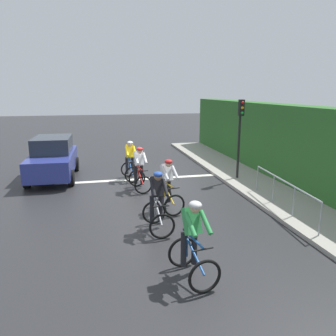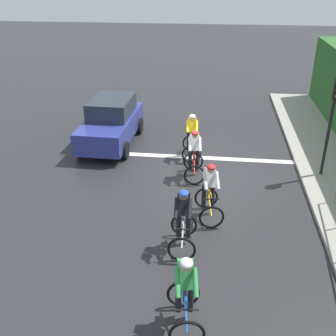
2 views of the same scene
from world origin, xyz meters
name	(u,v)px [view 1 (image 1 of 2)]	position (x,y,z in m)	size (l,w,h in m)	color
ground_plane	(145,187)	(0.00, 0.00, 0.00)	(80.00, 80.00, 0.00)	#28282B
sidewalk_kerb	(279,193)	(-4.67, 2.00, 0.06)	(2.80, 23.26, 0.12)	#9E998E
stone_wall_low	(302,187)	(-5.57, 2.00, 0.23)	(0.44, 23.26, 0.46)	gray
hedge_wall	(313,151)	(-5.87, 2.00, 1.57)	(1.10, 23.26, 3.13)	#2D6628
road_marking_stop_line	(141,179)	(0.00, -1.16, 0.00)	(7.00, 0.30, 0.01)	silver
cyclist_lead	(193,241)	(0.01, 6.60, 0.80)	(0.83, 1.17, 1.66)	black
cyclist_second	(157,202)	(0.26, 4.17, 0.80)	(0.71, 1.10, 1.66)	black
cyclist_mid	(167,186)	(-0.33, 2.73, 0.80)	(0.86, 1.18, 1.66)	black
cyclist_fourth	(140,169)	(0.23, 0.37, 0.80)	(0.79, 1.14, 1.66)	black
cyclist_trailing	(130,161)	(0.42, -1.21, 0.80)	(0.75, 1.12, 1.66)	black
car_navy	(53,158)	(3.61, -2.15, 0.87)	(1.96, 4.14, 1.76)	navy
traffic_light_near_crossing	(240,128)	(-3.94, -0.05, 2.22)	(0.22, 0.31, 3.34)	black
pedestrian_railing_kerbside	(284,187)	(-3.77, 3.65, 0.80)	(0.38, 4.01, 1.03)	#999EA3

